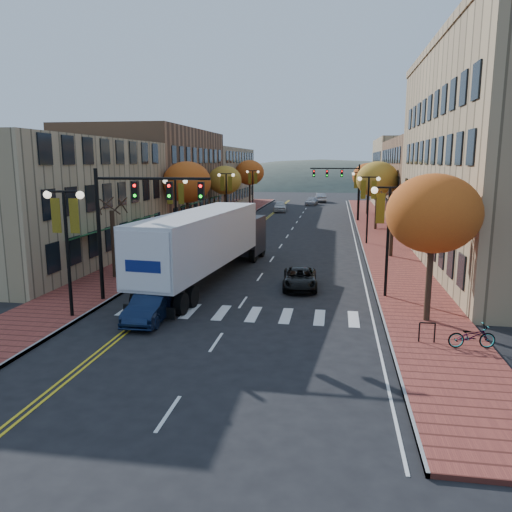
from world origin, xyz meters
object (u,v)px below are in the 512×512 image
at_px(semi_truck, 209,240).
at_px(bicycle, 472,336).
at_px(black_suv, 300,279).
at_px(navy_sedan, 151,306).

bearing_deg(semi_truck, bicycle, -31.58).
distance_m(semi_truck, black_suv, 6.19).
relative_size(navy_sedan, bicycle, 2.32).
bearing_deg(bicycle, navy_sedan, 74.90).
relative_size(navy_sedan, black_suv, 1.00).
bearing_deg(navy_sedan, black_suv, 46.91).
relative_size(semi_truck, navy_sedan, 4.21).
xyz_separation_m(navy_sedan, black_suv, (6.43, 7.14, -0.11)).
relative_size(black_suv, bicycle, 2.32).
height_order(semi_truck, navy_sedan, semi_truck).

